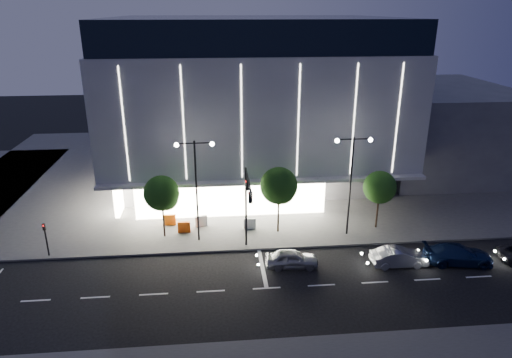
{
  "coord_description": "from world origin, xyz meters",
  "views": [
    {
      "loc": [
        -1.35,
        -29.19,
        18.84
      ],
      "look_at": [
        2.08,
        7.56,
        5.0
      ],
      "focal_mm": 32.0,
      "sensor_mm": 36.0,
      "label": 1
    }
  ],
  "objects": [
    {
      "name": "street_lamp_east",
      "position": [
        10.0,
        6.0,
        5.96
      ],
      "size": [
        3.16,
        0.36,
        9.0
      ],
      "color": "black",
      "rests_on": "ground"
    },
    {
      "name": "barrier_d",
      "position": [
        1.54,
        7.77,
        0.65
      ],
      "size": [
        1.12,
        0.35,
        1.0
      ],
      "primitive_type": "cube",
      "rotation": [
        0.0,
        0.0,
        -0.09
      ],
      "color": "silver",
      "rests_on": "sidewalk_museum"
    },
    {
      "name": "car_lead",
      "position": [
        4.27,
        1.22,
        0.7
      ],
      "size": [
        4.19,
        1.9,
        1.39
      ],
      "primitive_type": "imported",
      "rotation": [
        0.0,
        0.0,
        1.51
      ],
      "color": "#95979C",
      "rests_on": "ground"
    },
    {
      "name": "barrier_b",
      "position": [
        -2.86,
        8.7,
        0.65
      ],
      "size": [
        1.13,
        0.53,
        1.0
      ],
      "primitive_type": "cube",
      "rotation": [
        0.0,
        0.0,
        0.26
      ],
      "color": "white",
      "rests_on": "sidewalk_museum"
    },
    {
      "name": "car_second",
      "position": [
        12.6,
        0.66,
        0.72
      ],
      "size": [
        4.37,
        1.53,
        1.44
      ],
      "primitive_type": "imported",
      "rotation": [
        0.0,
        0.0,
        1.57
      ],
      "color": "#B6BABE",
      "rests_on": "ground"
    },
    {
      "name": "barrier_c",
      "position": [
        -4.34,
        7.57,
        0.65
      ],
      "size": [
        1.1,
        0.26,
        1.0
      ],
      "primitive_type": "cube",
      "rotation": [
        0.0,
        0.0,
        0.01
      ],
      "color": "#FF570E",
      "rests_on": "sidewalk_museum"
    },
    {
      "name": "sidewalk_museum",
      "position": [
        5.0,
        24.0,
        0.07
      ],
      "size": [
        70.0,
        40.0,
        0.15
      ],
      "primitive_type": "cube",
      "color": "#474747",
      "rests_on": "ground"
    },
    {
      "name": "car_third",
      "position": [
        17.35,
        0.54,
        0.77
      ],
      "size": [
        5.51,
        2.8,
        1.53
      ],
      "primitive_type": "imported",
      "rotation": [
        0.0,
        0.0,
        1.44
      ],
      "color": "#14254B",
      "rests_on": "ground"
    },
    {
      "name": "annex_building",
      "position": [
        26.0,
        24.0,
        5.0
      ],
      "size": [
        16.0,
        20.0,
        10.0
      ],
      "primitive_type": "cube",
      "color": "#4C4C51",
      "rests_on": "ground"
    },
    {
      "name": "traffic_mast",
      "position": [
        1.0,
        3.34,
        5.03
      ],
      "size": [
        0.33,
        5.89,
        7.07
      ],
      "color": "black",
      "rests_on": "ground"
    },
    {
      "name": "ped_signal_far",
      "position": [
        -15.0,
        4.5,
        1.89
      ],
      "size": [
        0.22,
        0.24,
        3.0
      ],
      "color": "black",
      "rests_on": "ground"
    },
    {
      "name": "tree_right",
      "position": [
        13.03,
        7.02,
        3.88
      ],
      "size": [
        2.91,
        2.91,
        5.51
      ],
      "color": "black",
      "rests_on": "ground"
    },
    {
      "name": "tree_mid",
      "position": [
        4.03,
        7.02,
        4.33
      ],
      "size": [
        3.25,
        3.25,
        6.15
      ],
      "color": "black",
      "rests_on": "ground"
    },
    {
      "name": "museum",
      "position": [
        2.98,
        22.31,
        9.27
      ],
      "size": [
        30.0,
        25.8,
        18.0
      ],
      "color": "#4C4C51",
      "rests_on": "ground"
    },
    {
      "name": "barrier_a",
      "position": [
        -5.72,
        9.2,
        0.65
      ],
      "size": [
        1.1,
        0.26,
        1.0
      ],
      "primitive_type": "cube",
      "rotation": [
        0.0,
        0.0,
        -0.01
      ],
      "color": "orange",
      "rests_on": "sidewalk_museum"
    },
    {
      "name": "tree_left",
      "position": [
        -5.97,
        7.02,
        4.03
      ],
      "size": [
        3.02,
        3.02,
        5.72
      ],
      "color": "black",
      "rests_on": "ground"
    },
    {
      "name": "street_lamp_west",
      "position": [
        -3.0,
        6.0,
        5.96
      ],
      "size": [
        3.16,
        0.36,
        9.0
      ],
      "color": "black",
      "rests_on": "ground"
    },
    {
      "name": "ground",
      "position": [
        0.0,
        0.0,
        0.0
      ],
      "size": [
        160.0,
        160.0,
        0.0
      ],
      "primitive_type": "plane",
      "color": "black",
      "rests_on": "ground"
    }
  ]
}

